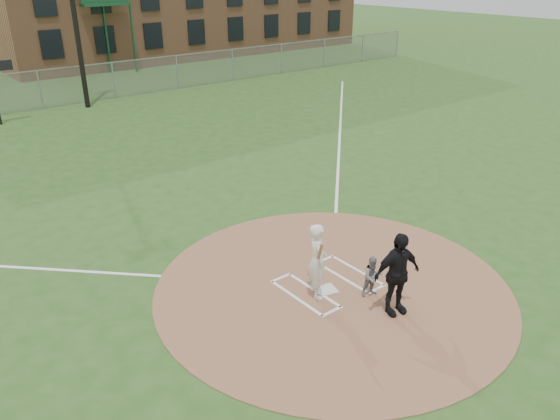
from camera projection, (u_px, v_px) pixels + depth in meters
ground at (332, 287)px, 12.98m from camera, size 140.00×140.00×0.00m
dirt_circle at (332, 286)px, 12.98m from camera, size 8.40×8.40×0.02m
home_plate at (327, 290)px, 12.81m from camera, size 0.54×0.54×0.03m
foul_line_first at (340, 134)px, 24.49m from camera, size 17.04×17.04×0.01m
catcher at (373, 276)px, 12.44m from camera, size 0.57×0.51×0.98m
umpire at (397, 274)px, 11.64m from camera, size 1.20×0.72×1.92m
batters_boxes at (328, 283)px, 13.08m from camera, size 2.08×1.88×0.01m
batter_at_plate at (317, 261)px, 12.26m from camera, size 0.85×1.06×1.81m
outfield_fence at (40, 90)px, 28.24m from camera, size 56.08×0.08×2.03m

